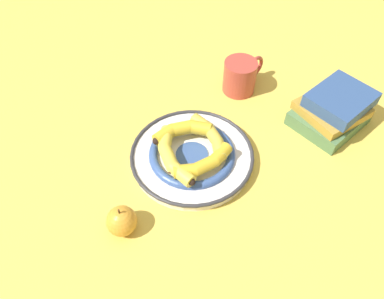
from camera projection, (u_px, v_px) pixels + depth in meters
ground_plane at (193, 172)px, 0.93m from camera, size 2.80×2.80×0.00m
decorative_bowl at (192, 156)px, 0.94m from camera, size 0.31×0.31×0.04m
banana_a at (203, 164)px, 0.88m from camera, size 0.14×0.13×0.03m
banana_b at (212, 137)px, 0.94m from camera, size 0.14×0.13×0.03m
banana_c at (184, 130)px, 0.95m from camera, size 0.11×0.15×0.03m
banana_d at (171, 155)px, 0.90m from camera, size 0.17×0.14×0.03m
book_stack at (333, 110)px, 1.00m from camera, size 0.24×0.23×0.10m
coffee_mug at (241, 76)px, 1.09m from camera, size 0.14×0.10×0.10m
apple at (122, 221)px, 0.80m from camera, size 0.07×0.07×0.08m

